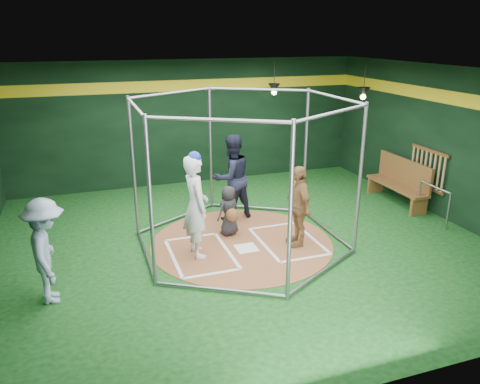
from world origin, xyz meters
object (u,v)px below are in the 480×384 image
object	(u,v)px
batter_figure	(196,205)
visitor_leopard	(298,206)
umpire	(232,177)
dugout_bench	(400,181)

from	to	relation	value
batter_figure	visitor_leopard	bearing A→B (deg)	-5.60
umpire	visitor_leopard	bearing A→B (deg)	99.88
visitor_leopard	dugout_bench	bearing A→B (deg)	113.68
batter_figure	umpire	world-z (taller)	batter_figure
visitor_leopard	batter_figure	bearing A→B (deg)	-93.51
batter_figure	visitor_leopard	world-z (taller)	batter_figure
batter_figure	dugout_bench	size ratio (longest dim) A/B	1.05
visitor_leopard	dugout_bench	size ratio (longest dim) A/B	0.84
visitor_leopard	umpire	world-z (taller)	umpire
visitor_leopard	umpire	size ratio (longest dim) A/B	0.84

